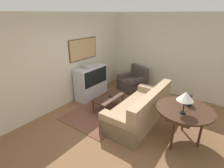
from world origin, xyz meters
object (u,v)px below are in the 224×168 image
Objects in this scene: tv at (91,82)px; console_table at (184,111)px; couch at (141,110)px; coffee_table at (108,98)px; mantel_clock at (189,100)px; armchair at (133,82)px; table_lamp at (185,97)px.

tv is 0.97× the size of console_table.
couch reaches higher than console_table.
coffee_table is 4.58× the size of mantel_clock.
couch is 1.86× the size of console_table.
coffee_table is at bearing -61.95° from armchair.
mantel_clock is (0.08, -2.14, 0.56)m from coffee_table.
console_table is 0.27m from mantel_clock.
couch is 4.66× the size of table_lamp.
table_lamp reaches higher than mantel_clock.
coffee_table is 0.83× the size of console_table.
tv is 5.32× the size of mantel_clock.
armchair is at bearing 4.92° from coffee_table.
armchair is (1.36, -0.82, -0.25)m from tv.
console_table is 5.49× the size of mantel_clock.
table_lamp reaches higher than coffee_table.
tv is at bearing -98.13° from armchair.
armchair is 2.86m from mantel_clock.
tv is at bearing 77.84° from table_lamp.
tv is at bearing 71.74° from coffee_table.
console_table is (-0.45, -3.09, 0.20)m from tv.
mantel_clock is at bearing -11.82° from armchair.
mantel_clock is at bearing -3.94° from console_table.
tv reaches higher than console_table.
tv reaches higher than coffee_table.
mantel_clock is (0.21, -0.01, 0.17)m from console_table.
coffee_table is at bearing -108.26° from tv.
couch is 1.04m from coffee_table.
mantel_clock reaches higher than couch.
armchair is at bearing 48.45° from table_lamp.
tv is 3.13m from console_table.
couch is 1.18m from console_table.
couch is at bearing 71.07° from table_lamp.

